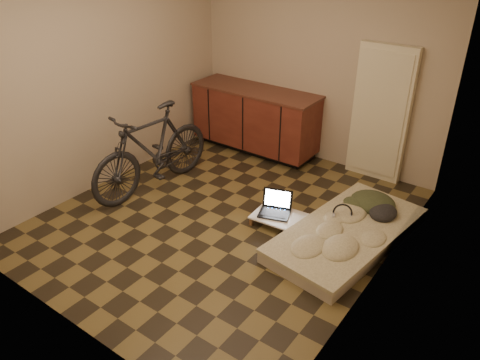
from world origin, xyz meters
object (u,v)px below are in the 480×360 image
Objects in this scene: futon at (347,234)px; laptop at (275,208)px; lap_desk at (283,218)px; bicycle at (152,146)px.

futon is 4.75× the size of laptop.
futon is 0.71m from lap_desk.
bicycle is 0.92× the size of futon.
laptop is (1.60, 0.26, -0.42)m from bicycle.
futon is at bearing -11.15° from laptop.
bicycle reaches higher than lap_desk.
laptop is at bearing 158.89° from lap_desk.
futon is (2.41, 0.37, -0.50)m from bicycle.
futon is 0.82m from laptop.
lap_desk is at bearing -35.75° from laptop.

